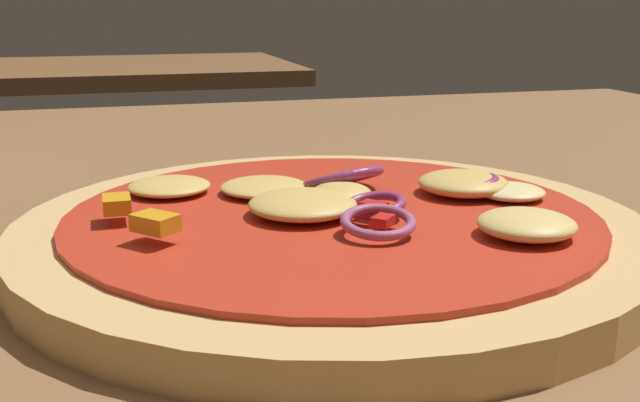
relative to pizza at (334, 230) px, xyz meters
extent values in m
cube|color=brown|center=(-0.04, 0.03, -0.02)|extent=(1.17, 1.03, 0.03)
cylinder|color=tan|center=(0.00, 0.00, 0.00)|extent=(0.30, 0.30, 0.02)
cylinder|color=red|center=(0.00, 0.00, 0.01)|extent=(0.25, 0.25, 0.00)
ellipsoid|color=#EFCC72|center=(0.07, -0.06, 0.01)|extent=(0.04, 0.04, 0.01)
ellipsoid|color=#E5BC60|center=(-0.07, 0.06, 0.01)|extent=(0.04, 0.04, 0.01)
ellipsoid|color=#E5BC60|center=(-0.02, 0.00, 0.01)|extent=(0.05, 0.05, 0.01)
ellipsoid|color=#E5BC60|center=(0.07, 0.01, 0.01)|extent=(0.05, 0.05, 0.01)
ellipsoid|color=#E5BC60|center=(-0.02, 0.04, 0.01)|extent=(0.04, 0.04, 0.01)
ellipsoid|color=#F4DB8E|center=(0.09, 0.00, 0.01)|extent=(0.03, 0.03, 0.01)
ellipsoid|color=#E5BC60|center=(0.01, 0.01, 0.01)|extent=(0.03, 0.03, 0.01)
torus|color=#93386B|center=(0.01, -0.02, 0.02)|extent=(0.04, 0.04, 0.01)
torus|color=#B25984|center=(0.01, -0.04, 0.02)|extent=(0.04, 0.04, 0.01)
torus|color=#93386B|center=(0.02, 0.04, 0.02)|extent=(0.06, 0.06, 0.02)
torus|color=#93386B|center=(0.08, 0.01, 0.02)|extent=(0.04, 0.04, 0.01)
cube|color=red|center=(0.01, -0.04, 0.01)|extent=(0.01, 0.01, 0.00)
cube|color=orange|center=(-0.10, 0.01, 0.02)|extent=(0.01, 0.02, 0.01)
cube|color=red|center=(0.01, -0.02, 0.02)|extent=(0.01, 0.01, 0.00)
cube|color=orange|center=(-0.08, -0.03, 0.02)|extent=(0.02, 0.02, 0.01)
cube|color=brown|center=(-0.18, 1.13, -0.02)|extent=(0.85, 0.44, 0.03)
camera|label=1|loc=(-0.10, -0.33, 0.11)|focal=43.24mm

